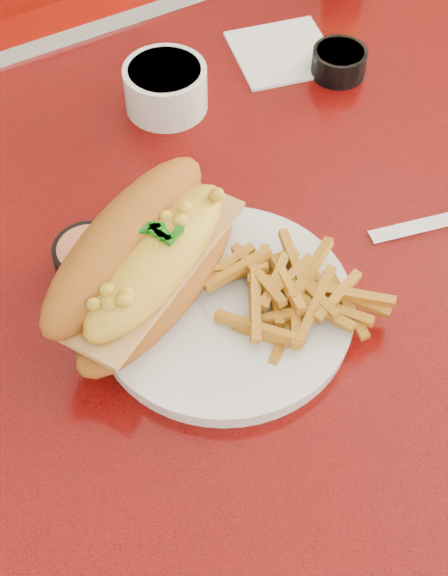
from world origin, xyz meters
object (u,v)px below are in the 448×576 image
booth_bench_far (65,122)px  gravy_ramekin (166,87)px  sauce_cup_left (90,258)px  dinner_plate (224,308)px  sauce_cup_right (339,61)px  diner_table (293,317)px  mac_hoagie (146,261)px  fork (257,265)px

booth_bench_far → gravy_ramekin: (-0.04, -0.58, 0.51)m
gravy_ramekin → sauce_cup_left: bearing=-134.3°
gravy_ramekin → sauce_cup_left: gravy_ramekin is taller
dinner_plate → sauce_cup_right: bearing=39.2°
diner_table → booth_bench_far: bearing=90.0°
booth_bench_far → sauce_cup_right: booth_bench_far is taller
mac_hoagie → booth_bench_far: bearing=48.1°
mac_hoagie → sauce_cup_left: mac_hoagie is taller
mac_hoagie → sauce_cup_left: size_ratio=3.00×
booth_bench_far → mac_hoagie: bearing=-102.1°
dinner_plate → mac_hoagie: size_ratio=1.15×
dinner_plate → mac_hoagie: bearing=138.0°
booth_bench_far → mac_hoagie: (-0.18, -0.82, 0.54)m
fork → sauce_cup_right: sauce_cup_right is taller
mac_hoagie → sauce_cup_left: bearing=88.1°
booth_bench_far → dinner_plate: (-0.12, -0.87, 0.49)m
diner_table → gravy_ramekin: gravy_ramekin is taller
fork → booth_bench_far: bearing=-38.8°
diner_table → fork: 0.20m
gravy_ramekin → sauce_cup_right: (0.20, -0.05, -0.01)m
dinner_plate → sauce_cup_right: 0.37m
mac_hoagie → gravy_ramekin: mac_hoagie is taller
diner_table → sauce_cup_left: size_ratio=14.57×
booth_bench_far → mac_hoagie: booth_bench_far is taller
mac_hoagie → fork: size_ratio=2.28×
mac_hoagie → gravy_ramekin: bearing=29.9°
booth_bench_far → sauce_cup_right: (0.17, -0.63, 0.50)m
dinner_plate → sauce_cup_left: size_ratio=3.44×
sauce_cup_left → sauce_cup_right: bearing=18.9°
sauce_cup_right → fork: bearing=-138.5°
gravy_ramekin → booth_bench_far: bearing=86.4°
fork → mac_hoagie: bearing=43.4°
sauce_cup_left → dinner_plate: bearing=-52.1°
fork → sauce_cup_left: 0.16m
gravy_ramekin → diner_table: bearing=-80.8°
fork → gravy_ramekin: size_ratio=1.01×
diner_table → sauce_cup_right: (0.17, 0.18, 0.18)m
booth_bench_far → sauce_cup_left: bearing=-105.4°
dinner_plate → fork: same height
mac_hoagie → gravy_ramekin: 0.28m
gravy_ramekin → sauce_cup_right: 0.21m
mac_hoagie → fork: mac_hoagie is taller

